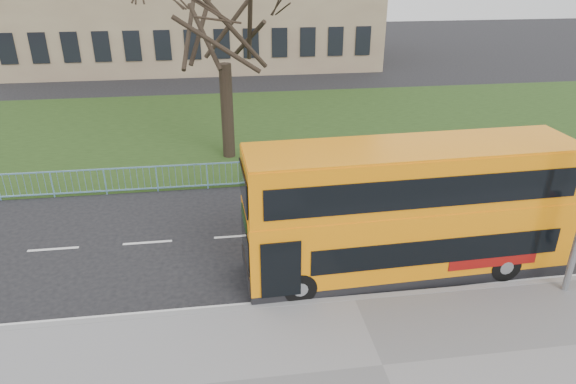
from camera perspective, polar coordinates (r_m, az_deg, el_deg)
The scene contains 6 objects.
ground at distance 15.85m, azimuth 5.89°, elevation -8.63°, with size 120.00×120.00×0.00m, color black.
kerb at distance 14.59m, azimuth 7.34°, elevation -11.73°, with size 80.00×0.20×0.14m, color gray.
grass_verge at distance 28.63m, azimuth -0.79°, elevation 7.32°, with size 80.00×15.40×0.08m, color #213814.
guard_railing at distance 21.30m, azimuth 1.84°, elevation 2.38°, with size 40.00×0.12×1.10m, color #80BCE4, non-canonical shape.
bare_tree at distance 23.04m, azimuth -7.16°, elevation 15.99°, with size 7.17×7.17×10.25m, color black, non-canonical shape.
yellow_bus at distance 15.13m, azimuth 13.23°, elevation -1.70°, with size 9.48×2.56×3.94m.
Camera 1 is at (-3.42, -12.76, 8.75)m, focal length 32.00 mm.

